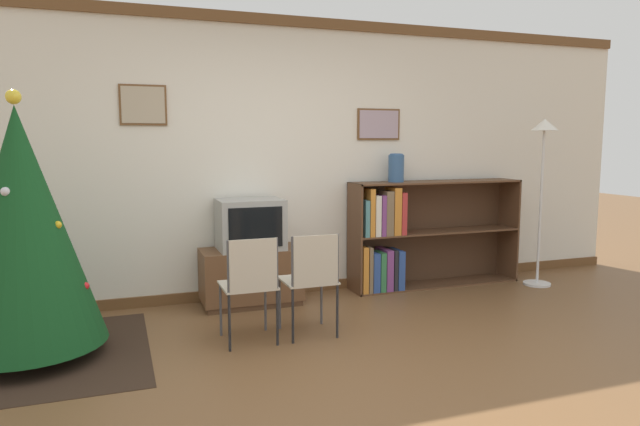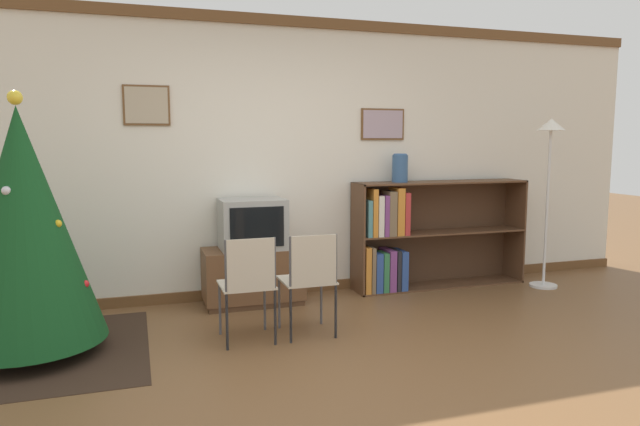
# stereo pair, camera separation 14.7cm
# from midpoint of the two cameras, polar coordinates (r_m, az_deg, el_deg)

# --- Properties ---
(ground_plane) EXTENTS (24.00, 24.00, 0.00)m
(ground_plane) POSITION_cam_midpoint_polar(r_m,az_deg,el_deg) (3.79, 2.30, -16.44)
(ground_plane) COLOR brown
(wall_back) EXTENTS (8.36, 0.11, 2.70)m
(wall_back) POSITION_cam_midpoint_polar(r_m,az_deg,el_deg) (5.58, -6.23, 5.44)
(wall_back) COLOR silver
(wall_back) RESTS_ON ground_plane
(area_rug) EXTENTS (1.60, 1.62, 0.01)m
(area_rug) POSITION_cam_midpoint_polar(r_m,az_deg,el_deg) (4.66, -27.79, -12.65)
(area_rug) COLOR #332319
(area_rug) RESTS_ON ground_plane
(christmas_tree) EXTENTS (1.05, 1.05, 1.86)m
(christmas_tree) POSITION_cam_midpoint_polar(r_m,az_deg,el_deg) (4.44, -28.49, -1.31)
(christmas_tree) COLOR maroon
(christmas_tree) RESTS_ON area_rug
(tv_console) EXTENTS (0.92, 0.46, 0.53)m
(tv_console) POSITION_cam_midpoint_polar(r_m,az_deg,el_deg) (5.39, -7.70, -6.31)
(tv_console) COLOR #4C311E
(tv_console) RESTS_ON ground_plane
(television) EXTENTS (0.59, 0.44, 0.46)m
(television) POSITION_cam_midpoint_polar(r_m,az_deg,el_deg) (5.29, -7.78, -1.12)
(television) COLOR #9E9E99
(television) RESTS_ON tv_console
(folding_chair_left) EXTENTS (0.40, 0.40, 0.82)m
(folding_chair_left) POSITION_cam_midpoint_polar(r_m,az_deg,el_deg) (4.31, -7.96, -6.94)
(folding_chair_left) COLOR #BCB29E
(folding_chair_left) RESTS_ON ground_plane
(folding_chair_right) EXTENTS (0.40, 0.40, 0.82)m
(folding_chair_right) POSITION_cam_midpoint_polar(r_m,az_deg,el_deg) (4.43, -1.83, -6.48)
(folding_chair_right) COLOR #BCB29E
(folding_chair_right) RESTS_ON ground_plane
(bookshelf) EXTENTS (1.87, 0.36, 1.11)m
(bookshelf) POSITION_cam_midpoint_polar(r_m,az_deg,el_deg) (5.95, 7.80, -2.45)
(bookshelf) COLOR brown
(bookshelf) RESTS_ON ground_plane
(vase) EXTENTS (0.16, 0.16, 0.29)m
(vase) POSITION_cam_midpoint_polar(r_m,az_deg,el_deg) (5.84, 6.91, 4.54)
(vase) COLOR #335684
(vase) RESTS_ON bookshelf
(standing_lamp) EXTENTS (0.28, 0.28, 1.75)m
(standing_lamp) POSITION_cam_midpoint_polar(r_m,az_deg,el_deg) (6.33, 20.78, 5.12)
(standing_lamp) COLOR silver
(standing_lamp) RESTS_ON ground_plane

